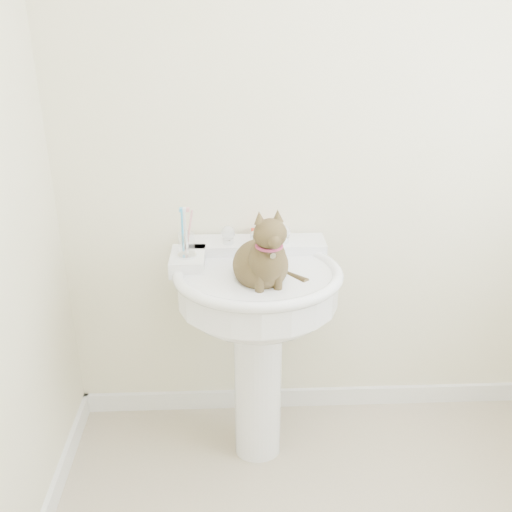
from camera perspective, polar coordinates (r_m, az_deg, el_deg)
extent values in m
cube|color=white|center=(2.78, 6.47, -13.80)|extent=(2.20, 0.02, 0.09)
cylinder|color=white|center=(2.35, 0.19, -12.81)|extent=(0.19, 0.19, 0.67)
cylinder|color=white|center=(2.11, 0.20, -3.23)|extent=(0.59, 0.59, 0.13)
ellipsoid|color=white|center=(2.14, 0.20, -4.75)|extent=(0.54, 0.47, 0.21)
torus|color=white|center=(2.09, 0.21, -1.78)|extent=(0.63, 0.63, 0.04)
cube|color=white|center=(2.27, -0.04, 0.87)|extent=(0.55, 0.15, 0.06)
cube|color=white|center=(2.17, -6.83, -0.52)|extent=(0.13, 0.20, 0.06)
cylinder|color=silver|center=(2.21, 0.01, 1.71)|extent=(0.05, 0.05, 0.05)
cylinder|color=silver|center=(2.16, 0.07, 1.95)|extent=(0.04, 0.04, 0.14)
sphere|color=white|center=(2.22, -2.85, 2.34)|extent=(0.06, 0.06, 0.06)
sphere|color=white|center=(2.23, 2.82, 2.43)|extent=(0.06, 0.06, 0.06)
cube|color=red|center=(2.30, 0.79, 2.34)|extent=(0.10, 0.08, 0.03)
cylinder|color=silver|center=(2.14, -6.90, 0.08)|extent=(0.07, 0.07, 0.01)
cylinder|color=white|center=(2.12, -6.97, 1.22)|extent=(0.06, 0.06, 0.09)
cylinder|color=#369BD4|center=(2.10, -7.36, 2.47)|extent=(0.01, 0.01, 0.17)
cylinder|color=white|center=(2.10, -7.03, 2.48)|extent=(0.01, 0.01, 0.17)
cylinder|color=#D58A90|center=(2.10, -6.71, 2.49)|extent=(0.01, 0.01, 0.17)
ellipsoid|color=brown|center=(2.03, 0.58, -0.88)|extent=(0.20, 0.23, 0.18)
ellipsoid|color=brown|center=(1.93, 0.71, -0.35)|extent=(0.13, 0.12, 0.16)
ellipsoid|color=brown|center=(1.86, 0.77, 2.22)|extent=(0.11, 0.10, 0.10)
cone|color=brown|center=(1.86, -0.22, 3.92)|extent=(0.04, 0.04, 0.04)
cone|color=brown|center=(1.86, 1.72, 3.94)|extent=(0.04, 0.04, 0.04)
cylinder|color=brown|center=(2.08, 3.43, -2.16)|extent=(0.03, 0.03, 0.21)
torus|color=#8C2747|center=(1.89, 0.75, 0.99)|extent=(0.10, 0.10, 0.01)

